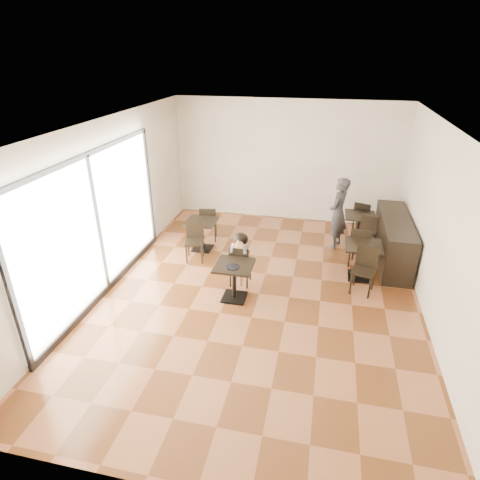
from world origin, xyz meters
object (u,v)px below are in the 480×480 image
(child_chair, at_px, (241,264))
(cafe_table_left, at_px, (202,235))
(child_table, at_px, (234,282))
(chair_back_b, at_px, (365,236))
(chair_mid_a, at_px, (361,246))
(chair_left_a, at_px, (209,223))
(cafe_table_mid, at_px, (361,261))
(chair_back_a, at_px, (363,218))
(child, at_px, (241,259))
(chair_mid_b, at_px, (364,271))
(cafe_table_back, at_px, (358,229))
(adult_patron, at_px, (338,213))
(chair_left_b, at_px, (195,242))

(child_chair, height_order, cafe_table_left, child_chair)
(child_table, relative_size, chair_back_b, 0.82)
(cafe_table_left, xyz_separation_m, chair_back_b, (3.72, 0.57, 0.08))
(chair_mid_a, bearing_deg, chair_left_a, 5.99)
(cafe_table_mid, height_order, chair_back_a, chair_back_a)
(child, distance_m, cafe_table_mid, 2.50)
(child_chair, height_order, chair_mid_b, chair_mid_b)
(cafe_table_back, height_order, chair_mid_a, chair_mid_a)
(cafe_table_left, bearing_deg, adult_patron, 15.03)
(adult_patron, distance_m, chair_mid_a, 1.06)
(chair_back_a, bearing_deg, cafe_table_back, 96.36)
(child_chair, xyz_separation_m, chair_left_a, (-1.21, 1.86, -0.00))
(chair_left_b, relative_size, chair_back_b, 0.98)
(child_chair, bearing_deg, chair_left_b, -32.08)
(chair_left_a, height_order, chair_left_b, same)
(chair_mid_a, xyz_separation_m, chair_back_a, (0.13, 1.68, -0.01))
(chair_mid_b, bearing_deg, cafe_table_mid, 104.81)
(chair_mid_b, bearing_deg, chair_back_a, 102.13)
(chair_back_a, bearing_deg, child, 68.49)
(chair_back_b, bearing_deg, adult_patron, 177.47)
(child, bearing_deg, chair_back_a, 49.98)
(chair_mid_a, bearing_deg, child_chair, 43.56)
(adult_patron, height_order, chair_left_b, adult_patron)
(chair_mid_b, relative_size, chair_left_a, 1.04)
(child_table, bearing_deg, child_chair, 90.00)
(chair_back_a, height_order, chair_back_b, same)
(chair_mid_a, distance_m, chair_left_b, 3.63)
(chair_back_a, bearing_deg, adult_patron, 71.11)
(chair_left_b, bearing_deg, chair_back_b, 4.61)
(adult_patron, xyz_separation_m, chair_back_a, (0.65, 0.85, -0.40))
(child_chair, distance_m, child, 0.11)
(cafe_table_back, relative_size, chair_left_b, 0.85)
(child_chair, bearing_deg, chair_back_a, -130.02)
(child_chair, xyz_separation_m, cafe_table_back, (2.39, 2.44, -0.07))
(child_table, xyz_separation_m, cafe_table_back, (2.39, 2.99, 0.01))
(adult_patron, distance_m, cafe_table_back, 0.78)
(child_chair, relative_size, adult_patron, 0.52)
(chair_left_a, distance_m, chair_left_b, 1.10)
(cafe_table_left, height_order, chair_mid_a, chair_mid_a)
(child_chair, bearing_deg, chair_mid_b, -175.10)
(chair_back_a, bearing_deg, chair_mid_a, 104.08)
(child_table, xyz_separation_m, chair_left_b, (-1.21, 1.31, 0.07))
(chair_left_b, bearing_deg, chair_mid_b, -21.03)
(child_table, xyz_separation_m, cafe_table_mid, (2.38, 1.30, 0.02))
(cafe_table_back, bearing_deg, child_table, -128.66)
(chair_back_b, bearing_deg, chair_left_b, -144.67)
(adult_patron, bearing_deg, cafe_table_mid, 39.13)
(chair_left_b, xyz_separation_m, chair_back_b, (3.72, 1.12, 0.01))
(chair_mid_b, bearing_deg, chair_left_a, 170.03)
(cafe_table_back, distance_m, chair_left_a, 3.65)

